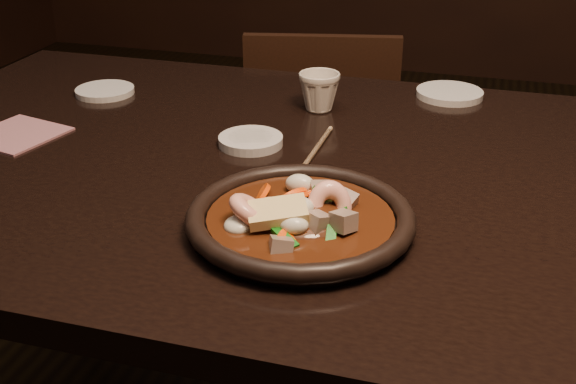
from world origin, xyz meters
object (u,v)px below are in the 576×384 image
(plate, at_px, (300,219))
(tea_cup, at_px, (319,90))
(table, at_px, (334,213))
(chair, at_px, (321,163))

(plate, xyz_separation_m, tea_cup, (-0.09, 0.43, 0.02))
(table, height_order, plate, plate)
(plate, relative_size, tea_cup, 3.88)
(chair, bearing_deg, plate, 89.64)
(table, distance_m, tea_cup, 0.28)
(plate, height_order, tea_cup, tea_cup)
(table, height_order, chair, chair)
(chair, xyz_separation_m, plate, (0.19, -0.89, 0.33))
(chair, xyz_separation_m, tea_cup, (0.10, -0.46, 0.35))
(chair, distance_m, tea_cup, 0.59)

